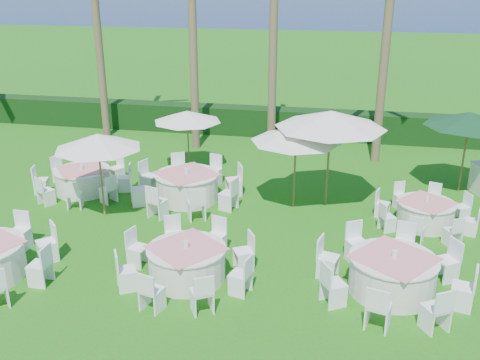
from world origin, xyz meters
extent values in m
plane|color=#236010|center=(0.00, 0.00, 0.00)|extent=(120.00, 120.00, 0.00)
cube|color=black|center=(0.00, 12.00, 0.60)|extent=(34.00, 1.00, 1.20)
plane|color=#072147|center=(0.00, 102.00, 0.00)|extent=(260.00, 260.00, 0.00)
cube|color=white|center=(-3.66, -0.09, 0.48)|extent=(0.64, 0.64, 0.97)
cube|color=white|center=(-4.68, 0.34, 0.48)|extent=(0.46, 0.46, 0.97)
cube|color=white|center=(-3.25, -1.12, 0.48)|extent=(0.46, 0.46, 0.97)
cylinder|color=silver|center=(-0.02, -0.24, 0.39)|extent=(1.78, 1.78, 0.77)
cylinder|color=silver|center=(-0.02, -0.24, 0.78)|extent=(1.85, 1.85, 0.03)
cube|color=#DE7E83|center=(-0.02, -0.24, 0.81)|extent=(2.01, 2.01, 0.01)
cylinder|color=silver|center=(-0.02, -0.24, 0.89)|extent=(0.12, 0.12, 0.16)
cube|color=white|center=(1.18, 0.45, 0.46)|extent=(0.59, 0.59, 0.92)
cube|color=white|center=(0.34, 1.10, 0.46)|extent=(0.53, 0.53, 0.92)
cube|color=white|center=(-0.71, 0.97, 0.46)|extent=(0.59, 0.59, 0.92)
cube|color=white|center=(-1.36, 0.13, 0.46)|extent=(0.53, 0.53, 0.92)
cube|color=white|center=(-1.23, -0.93, 0.46)|extent=(0.59, 0.59, 0.92)
cube|color=white|center=(-0.39, -1.58, 0.46)|extent=(0.53, 0.53, 0.92)
cube|color=white|center=(0.66, -1.45, 0.46)|extent=(0.59, 0.59, 0.92)
cube|color=white|center=(1.32, -0.61, 0.46)|extent=(0.53, 0.53, 0.92)
cylinder|color=silver|center=(4.61, 0.13, 0.41)|extent=(1.88, 1.88, 0.82)
cylinder|color=silver|center=(4.61, 0.13, 0.83)|extent=(1.96, 1.96, 0.03)
cube|color=#DE7E83|center=(4.61, 0.13, 0.85)|extent=(2.12, 2.12, 0.01)
cylinder|color=silver|center=(4.61, 0.13, 0.94)|extent=(0.13, 0.13, 0.17)
cube|color=white|center=(5.87, 0.89, 0.49)|extent=(0.63, 0.63, 0.98)
cube|color=white|center=(4.97, 1.56, 0.49)|extent=(0.55, 0.55, 0.98)
cube|color=white|center=(3.86, 1.39, 0.49)|extent=(0.63, 0.63, 0.98)
cube|color=white|center=(3.19, 0.49, 0.49)|extent=(0.55, 0.55, 0.98)
cube|color=white|center=(3.35, -0.62, 0.49)|extent=(0.63, 0.63, 0.98)
cube|color=white|center=(4.26, -1.29, 0.49)|extent=(0.55, 0.55, 0.98)
cube|color=white|center=(5.37, -1.13, 0.49)|extent=(0.63, 0.63, 0.98)
cube|color=white|center=(6.04, -0.23, 0.49)|extent=(0.55, 0.55, 0.98)
cylinder|color=silver|center=(-4.87, 4.25, 0.37)|extent=(1.72, 1.72, 0.74)
cylinder|color=silver|center=(-4.87, 4.25, 0.75)|extent=(1.79, 1.79, 0.03)
cube|color=#DE7E83|center=(-4.87, 4.25, 0.78)|extent=(1.94, 1.94, 0.01)
cylinder|color=silver|center=(-4.87, 4.25, 0.86)|extent=(0.12, 0.12, 0.16)
cube|color=white|center=(-3.58, 4.61, 0.45)|extent=(0.51, 0.51, 0.89)
cube|color=white|center=(-4.22, 5.42, 0.45)|extent=(0.57, 0.57, 0.89)
cube|color=white|center=(-5.24, 5.54, 0.45)|extent=(0.51, 0.51, 0.89)
cube|color=white|center=(-6.04, 4.90, 0.45)|extent=(0.57, 0.57, 0.89)
cube|color=white|center=(-6.16, 3.88, 0.45)|extent=(0.51, 0.51, 0.89)
cube|color=white|center=(-5.53, 3.08, 0.45)|extent=(0.57, 0.57, 0.89)
cube|color=white|center=(-4.51, 2.96, 0.45)|extent=(0.51, 0.51, 0.89)
cube|color=white|center=(-3.70, 3.59, 0.45)|extent=(0.57, 0.57, 0.89)
cylinder|color=silver|center=(-1.36, 4.28, 0.42)|extent=(1.93, 1.93, 0.84)
cylinder|color=silver|center=(-1.36, 4.28, 0.85)|extent=(2.01, 2.01, 0.03)
cube|color=#DE7E83|center=(-1.36, 4.28, 0.87)|extent=(2.20, 2.20, 0.01)
cylinder|color=silver|center=(-1.36, 4.28, 0.96)|extent=(0.13, 0.13, 0.18)
cube|color=white|center=(-0.01, 4.96, 0.50)|extent=(0.63, 0.63, 1.01)
cube|color=white|center=(-0.88, 5.72, 0.50)|extent=(0.59, 0.59, 1.01)
cube|color=white|center=(-2.04, 5.63, 0.50)|extent=(0.63, 0.63, 1.01)
cube|color=white|center=(-2.79, 4.76, 0.50)|extent=(0.59, 0.59, 1.01)
cube|color=white|center=(-2.71, 3.60, 0.50)|extent=(0.63, 0.63, 1.01)
cube|color=white|center=(-1.83, 2.85, 0.50)|extent=(0.59, 0.59, 1.01)
cube|color=white|center=(-0.68, 2.93, 0.50)|extent=(0.63, 0.63, 1.01)
cube|color=white|center=(0.08, 3.81, 0.50)|extent=(0.59, 0.59, 1.01)
cylinder|color=silver|center=(5.76, 3.82, 0.34)|extent=(1.55, 1.55, 0.67)
cylinder|color=silver|center=(5.76, 3.82, 0.68)|extent=(1.61, 1.61, 0.03)
cube|color=#DE7E83|center=(5.76, 3.82, 0.71)|extent=(1.76, 1.76, 0.01)
cylinder|color=silver|center=(5.76, 3.82, 0.79)|extent=(0.11, 0.11, 0.14)
cube|color=white|center=(6.83, 4.39, 0.40)|extent=(0.51, 0.51, 0.81)
cube|color=white|center=(6.12, 4.98, 0.40)|extent=(0.47, 0.47, 0.81)
cube|color=white|center=(5.19, 4.89, 0.40)|extent=(0.51, 0.51, 0.81)
cube|color=white|center=(4.60, 4.18, 0.40)|extent=(0.47, 0.47, 0.81)
cube|color=white|center=(4.69, 3.26, 0.40)|extent=(0.51, 0.51, 0.81)
cube|color=white|center=(5.40, 2.67, 0.40)|extent=(0.47, 0.47, 0.81)
cube|color=white|center=(6.32, 2.75, 0.40)|extent=(0.51, 0.51, 0.81)
cube|color=white|center=(6.91, 3.46, 0.40)|extent=(0.47, 0.47, 0.81)
cylinder|color=brown|center=(-3.42, 2.66, 1.20)|extent=(0.06, 0.06, 2.40)
cone|color=silver|center=(-3.42, 2.66, 2.28)|extent=(2.48, 2.48, 0.43)
sphere|color=brown|center=(-3.42, 2.66, 2.43)|extent=(0.10, 0.10, 0.10)
cylinder|color=brown|center=(1.98, 4.38, 1.22)|extent=(0.06, 0.06, 2.43)
cone|color=silver|center=(1.98, 4.38, 2.31)|extent=(2.68, 2.68, 0.44)
sphere|color=brown|center=(1.98, 4.38, 2.46)|extent=(0.10, 0.10, 0.10)
cylinder|color=brown|center=(-2.07, 6.87, 1.06)|extent=(0.05, 0.05, 2.13)
cone|color=silver|center=(-2.07, 6.87, 2.02)|extent=(2.40, 2.40, 0.38)
sphere|color=brown|center=(-2.07, 6.87, 2.15)|extent=(0.09, 0.09, 0.09)
cylinder|color=brown|center=(2.94, 4.80, 1.42)|extent=(0.07, 0.07, 2.84)
cone|color=silver|center=(2.94, 4.80, 2.69)|extent=(3.31, 3.31, 0.51)
sphere|color=brown|center=(2.94, 4.80, 2.87)|extent=(0.11, 0.11, 0.11)
cylinder|color=brown|center=(7.19, 6.74, 1.27)|extent=(0.06, 0.06, 2.55)
cone|color=#0F381C|center=(7.19, 6.74, 2.42)|extent=(2.80, 2.80, 0.46)
sphere|color=brown|center=(7.19, 6.74, 2.58)|extent=(0.10, 0.10, 0.10)
cylinder|color=brown|center=(-6.88, 10.47, 5.49)|extent=(0.32, 0.32, 10.98)
cylinder|color=brown|center=(-2.56, 9.60, 5.17)|extent=(0.32, 0.32, 10.35)
cylinder|color=brown|center=(0.50, 9.83, 5.36)|extent=(0.32, 0.32, 10.73)
cylinder|color=brown|center=(4.59, 9.32, 4.14)|extent=(0.32, 0.32, 8.28)
camera|label=1|loc=(3.31, -10.65, 6.65)|focal=40.00mm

